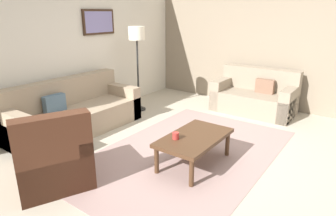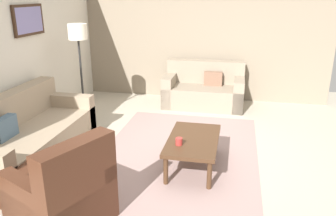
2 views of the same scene
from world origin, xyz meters
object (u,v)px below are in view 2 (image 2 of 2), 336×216
(couch_loveseat, at_px, (204,91))
(lamp_standing, at_px, (79,42))
(framed_artwork, at_px, (29,20))
(couch_main, at_px, (24,137))
(coffee_table, at_px, (193,142))
(armchair_leather, at_px, (65,197))
(cup, at_px, (179,141))
(ottoman, at_px, (19,180))

(couch_loveseat, relative_size, lamp_standing, 0.93)
(lamp_standing, distance_m, framed_artwork, 0.83)
(couch_main, distance_m, framed_artwork, 1.90)
(coffee_table, relative_size, lamp_standing, 0.64)
(couch_loveseat, bearing_deg, armchair_leather, 167.11)
(couch_loveseat, distance_m, lamp_standing, 2.66)
(cup, bearing_deg, couch_main, 89.02)
(cup, bearing_deg, lamp_standing, 52.34)
(armchair_leather, distance_m, framed_artwork, 3.23)
(cup, bearing_deg, ottoman, 116.87)
(cup, height_order, framed_artwork, framed_artwork)
(couch_loveseat, relative_size, framed_artwork, 2.08)
(framed_artwork, bearing_deg, coffee_table, -108.21)
(cup, bearing_deg, framed_artwork, 66.50)
(couch_main, relative_size, framed_artwork, 2.99)
(armchair_leather, distance_m, cup, 1.51)
(ottoman, bearing_deg, couch_loveseat, -24.32)
(couch_main, bearing_deg, coffee_table, -85.35)
(coffee_table, bearing_deg, lamp_standing, 58.51)
(lamp_standing, bearing_deg, cup, -127.66)
(armchair_leather, height_order, lamp_standing, lamp_standing)
(coffee_table, bearing_deg, framed_artwork, 71.79)
(couch_main, xyz_separation_m, cup, (-0.04, -2.18, 0.16))
(couch_loveseat, distance_m, coffee_table, 2.66)
(lamp_standing, bearing_deg, coffee_table, -121.49)
(armchair_leather, height_order, coffee_table, armchair_leather)
(ottoman, bearing_deg, coffee_table, -59.45)
(cup, distance_m, framed_artwork, 3.14)
(cup, xyz_separation_m, framed_artwork, (1.13, 2.61, 1.33))
(couch_main, relative_size, cup, 25.58)
(couch_loveseat, bearing_deg, ottoman, 155.68)
(ottoman, distance_m, framed_artwork, 2.71)
(coffee_table, bearing_deg, couch_main, 94.65)
(couch_main, relative_size, coffee_table, 2.07)
(armchair_leather, xyz_separation_m, coffee_table, (1.41, -1.06, 0.05))
(lamp_standing, bearing_deg, ottoman, -172.17)
(coffee_table, height_order, cup, cup)
(couch_main, distance_m, lamp_standing, 1.88)
(ottoman, distance_m, coffee_table, 2.12)
(armchair_leather, relative_size, lamp_standing, 0.62)
(lamp_standing, bearing_deg, framed_artwork, 123.82)
(cup, relative_size, lamp_standing, 0.05)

